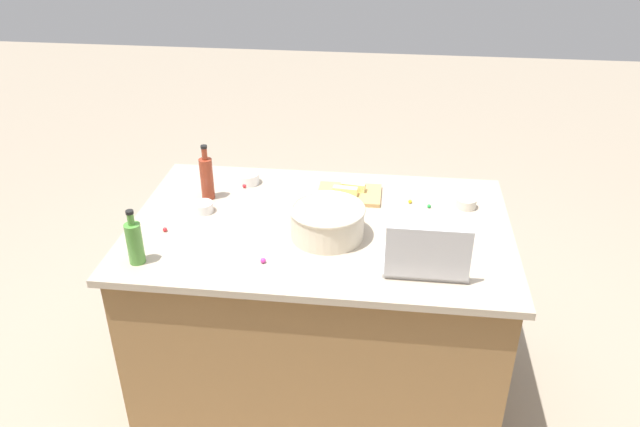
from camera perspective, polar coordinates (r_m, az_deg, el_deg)
The scene contains 18 objects.
ground_plane at distance 3.17m, azimuth -0.00°, elevation -15.12°, with size 12.00×12.00×0.00m, color gray.
island_counter at distance 2.87m, azimuth -0.00°, elevation -8.69°, with size 1.58×1.01×0.90m.
laptop at distance 2.34m, azimuth 9.56°, elevation -4.11°, with size 0.31×0.23×0.22m.
mixing_bowl_large at distance 2.50m, azimuth 0.66°, elevation -0.69°, with size 0.30×0.30×0.13m.
bottle_soy at distance 2.82m, azimuth -10.22°, elevation 3.25°, with size 0.06×0.06×0.25m.
bottle_olive at distance 2.43m, azimuth -16.45°, elevation -2.48°, with size 0.06×0.06×0.22m.
cutting_board at distance 2.83m, azimuth 2.67°, elevation 1.76°, with size 0.28×0.20×0.02m, color tan.
butter_stick_left at distance 2.84m, azimuth 3.01°, elevation 2.44°, with size 0.11×0.04×0.04m, color #F4E58C.
butter_stick_right at distance 2.80m, azimuth 2.29°, elevation 2.06°, with size 0.11×0.04×0.04m, color #F4E58C.
ramekin_small at distance 2.80m, azimuth 13.11°, elevation 0.93°, with size 0.09×0.09×0.04m, color beige.
ramekin_medium at distance 2.74m, azimuth -10.56°, elevation 0.56°, with size 0.09×0.09×0.04m, color white.
ramekin_wide at distance 2.96m, azimuth -6.52°, elevation 3.18°, with size 0.10×0.10×0.05m, color white.
candy_0 at distance 2.48m, azimuth 8.74°, elevation -2.97°, with size 0.02×0.02×0.02m, color green.
candy_1 at distance 2.80m, azimuth 8.17°, elevation 1.08°, with size 0.02×0.02×0.02m, color yellow.
candy_2 at distance 2.64m, azimuth -13.87°, elevation -1.42°, with size 0.02×0.02×0.02m, color red.
candy_3 at distance 2.78m, azimuth 9.85°, elevation 0.66°, with size 0.02×0.02×0.02m, color green.
candy_4 at distance 2.38m, azimuth -5.18°, elevation -4.26°, with size 0.02×0.02×0.02m, color #CC3399.
candy_5 at distance 2.92m, azimuth -6.85°, elevation 2.51°, with size 0.02×0.02×0.02m, color red.
Camera 1 is at (-0.27, 2.24, 2.23)m, focal length 35.32 mm.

